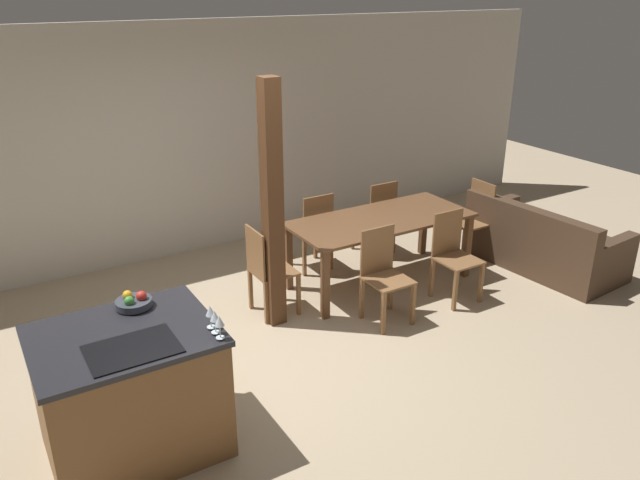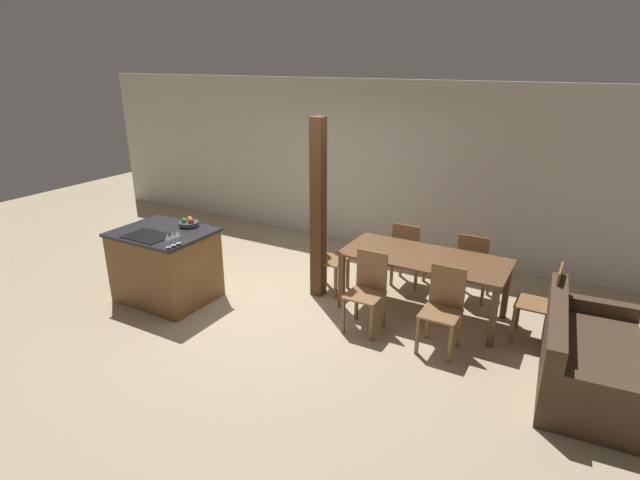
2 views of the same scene
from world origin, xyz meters
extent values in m
plane|color=tan|center=(0.00, 0.00, 0.00)|extent=(16.00, 16.00, 0.00)
cube|color=beige|center=(0.00, 2.73, 1.35)|extent=(11.20, 0.08, 2.70)
cube|color=brown|center=(-1.32, -0.47, 0.45)|extent=(1.15, 0.90, 0.90)
cube|color=#232328|center=(-1.32, -0.47, 0.92)|extent=(1.19, 0.94, 0.04)
cube|color=black|center=(-1.32, -0.70, 0.94)|extent=(0.56, 0.40, 0.01)
cylinder|color=#383D47|center=(-1.16, -0.16, 0.97)|extent=(0.26, 0.26, 0.05)
sphere|color=red|center=(-1.10, -0.18, 1.02)|extent=(0.08, 0.08, 0.08)
sphere|color=gold|center=(-1.18, -0.11, 1.02)|extent=(0.07, 0.07, 0.07)
sphere|color=#3D8E38|center=(-1.20, -0.20, 1.02)|extent=(0.07, 0.07, 0.07)
cylinder|color=silver|center=(-0.80, -0.87, 0.95)|extent=(0.06, 0.06, 0.00)
cylinder|color=silver|center=(-0.80, -0.87, 0.99)|extent=(0.01, 0.01, 0.09)
cone|color=silver|center=(-0.80, -0.87, 1.07)|extent=(0.06, 0.06, 0.07)
cylinder|color=silver|center=(-0.80, -0.80, 0.95)|extent=(0.06, 0.06, 0.00)
cylinder|color=silver|center=(-0.80, -0.80, 0.99)|extent=(0.01, 0.01, 0.09)
cone|color=silver|center=(-0.80, -0.80, 1.07)|extent=(0.06, 0.06, 0.07)
cylinder|color=silver|center=(-0.80, -0.72, 0.95)|extent=(0.06, 0.06, 0.00)
cylinder|color=silver|center=(-0.80, -0.72, 0.99)|extent=(0.01, 0.01, 0.09)
cone|color=silver|center=(-0.80, -0.72, 1.07)|extent=(0.06, 0.06, 0.07)
cube|color=brown|center=(1.71, 0.79, 0.74)|extent=(1.98, 0.88, 0.03)
cube|color=brown|center=(0.79, 0.42, 0.36)|extent=(0.07, 0.07, 0.73)
cube|color=brown|center=(2.64, 0.42, 0.36)|extent=(0.07, 0.07, 0.73)
cube|color=brown|center=(0.79, 1.16, 0.36)|extent=(0.07, 0.07, 0.73)
cube|color=brown|center=(2.64, 1.16, 0.36)|extent=(0.07, 0.07, 0.73)
cube|color=brown|center=(1.27, 0.05, 0.45)|extent=(0.40, 0.40, 0.02)
cube|color=brown|center=(1.27, 0.24, 0.69)|extent=(0.38, 0.02, 0.46)
cube|color=brown|center=(1.09, -0.13, 0.22)|extent=(0.04, 0.04, 0.44)
cube|color=brown|center=(1.45, -0.13, 0.22)|extent=(0.04, 0.04, 0.44)
cube|color=brown|center=(1.09, 0.23, 0.22)|extent=(0.04, 0.04, 0.44)
cube|color=brown|center=(1.45, 0.23, 0.22)|extent=(0.04, 0.04, 0.44)
cube|color=brown|center=(2.16, 0.05, 0.45)|extent=(0.40, 0.40, 0.02)
cube|color=brown|center=(2.16, 0.24, 0.69)|extent=(0.38, 0.02, 0.46)
cube|color=brown|center=(1.98, -0.13, 0.22)|extent=(0.04, 0.04, 0.44)
cube|color=brown|center=(2.33, -0.13, 0.22)|extent=(0.04, 0.04, 0.44)
cube|color=brown|center=(1.98, 0.23, 0.22)|extent=(0.04, 0.04, 0.44)
cube|color=brown|center=(2.33, 0.23, 0.22)|extent=(0.04, 0.04, 0.44)
cube|color=brown|center=(1.27, 1.53, 0.45)|extent=(0.40, 0.40, 0.02)
cube|color=brown|center=(1.27, 1.34, 0.69)|extent=(0.38, 0.02, 0.46)
cube|color=brown|center=(1.45, 1.71, 0.22)|extent=(0.04, 0.04, 0.44)
cube|color=brown|center=(1.09, 1.71, 0.22)|extent=(0.04, 0.04, 0.44)
cube|color=brown|center=(1.45, 1.35, 0.22)|extent=(0.04, 0.04, 0.44)
cube|color=brown|center=(1.09, 1.35, 0.22)|extent=(0.04, 0.04, 0.44)
cube|color=brown|center=(2.16, 1.53, 0.45)|extent=(0.40, 0.40, 0.02)
cube|color=brown|center=(2.16, 1.34, 0.69)|extent=(0.38, 0.02, 0.46)
cube|color=brown|center=(2.33, 1.71, 0.22)|extent=(0.04, 0.04, 0.44)
cube|color=brown|center=(1.98, 1.71, 0.22)|extent=(0.04, 0.04, 0.44)
cube|color=brown|center=(2.33, 1.35, 0.22)|extent=(0.04, 0.04, 0.44)
cube|color=brown|center=(1.98, 1.35, 0.22)|extent=(0.04, 0.04, 0.44)
cube|color=brown|center=(0.42, 0.79, 0.45)|extent=(0.40, 0.40, 0.02)
cube|color=brown|center=(0.23, 0.79, 0.69)|extent=(0.02, 0.38, 0.46)
cube|color=brown|center=(0.60, 0.61, 0.22)|extent=(0.04, 0.04, 0.44)
cube|color=brown|center=(0.60, 0.97, 0.22)|extent=(0.04, 0.04, 0.44)
cube|color=brown|center=(0.25, 0.61, 0.22)|extent=(0.04, 0.04, 0.44)
cube|color=brown|center=(0.25, 0.97, 0.22)|extent=(0.04, 0.04, 0.44)
cube|color=brown|center=(3.00, 0.79, 0.45)|extent=(0.40, 0.40, 0.02)
cube|color=brown|center=(3.19, 0.79, 0.69)|extent=(0.02, 0.38, 0.46)
cube|color=brown|center=(2.82, 0.97, 0.22)|extent=(0.04, 0.04, 0.44)
cube|color=brown|center=(2.82, 0.61, 0.22)|extent=(0.04, 0.04, 0.44)
cube|color=brown|center=(3.18, 0.97, 0.22)|extent=(0.04, 0.04, 0.44)
cube|color=brown|center=(3.18, 0.61, 0.22)|extent=(0.04, 0.04, 0.44)
cube|color=#473323|center=(3.61, 0.16, 0.22)|extent=(1.00, 1.77, 0.43)
cube|color=#473323|center=(3.25, 0.13, 0.61)|extent=(0.29, 1.72, 0.35)
cube|color=#473323|center=(3.67, -0.63, 0.29)|extent=(0.87, 0.21, 0.57)
cube|color=#473323|center=(3.54, 0.94, 0.29)|extent=(0.87, 0.21, 0.57)
cube|color=#4C2D19|center=(0.34, 0.61, 1.17)|extent=(0.16, 0.16, 2.34)
camera|label=1|loc=(-2.04, -4.18, 3.07)|focal=35.00mm
camera|label=2|loc=(3.37, -4.66, 3.00)|focal=28.00mm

